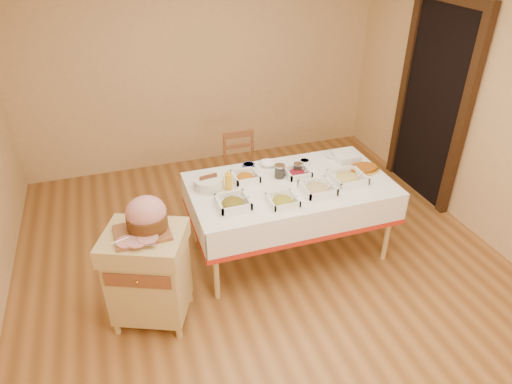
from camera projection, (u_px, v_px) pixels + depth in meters
room_shell at (272, 148)px, 3.51m from camera, size 5.00×5.00×5.00m
doorway at (434, 101)px, 4.94m from camera, size 0.09×1.10×2.20m
dining_table at (290, 198)px, 4.20m from camera, size 1.82×1.02×0.76m
butcher_cart at (149, 272)px, 3.52m from camera, size 0.74×0.69×0.84m
dining_chair at (242, 168)px, 5.06m from camera, size 0.38×0.36×0.83m
ham_on_board at (146, 217)px, 3.30m from camera, size 0.42×0.40×0.28m
serving_dish_a at (233, 203)px, 3.77m from camera, size 0.27×0.26×0.11m
serving_dish_b at (283, 201)px, 3.81m from camera, size 0.23×0.23×0.09m
serving_dish_c at (318, 189)px, 3.97m from camera, size 0.27×0.27×0.11m
serving_dish_d at (348, 178)px, 4.13m from camera, size 0.29×0.29×0.11m
serving_dish_e at (246, 177)px, 4.14m from camera, size 0.24×0.23×0.11m
serving_dish_f at (298, 173)px, 4.21m from camera, size 0.23×0.22×0.10m
small_bowl_left at (202, 180)px, 4.11m from camera, size 0.11×0.11×0.05m
small_bowl_mid at (249, 166)px, 4.33m from camera, size 0.12×0.12×0.05m
small_bowl_right at (305, 162)px, 4.40m from camera, size 0.11×0.11×0.05m
bowl_white_imported at (269, 164)px, 4.40m from camera, size 0.18×0.18×0.04m
bowl_small_imported at (332, 155)px, 4.56m from camera, size 0.14×0.14×0.04m
preserve_jar_left at (280, 172)px, 4.18m from camera, size 0.10×0.10×0.13m
preserve_jar_right at (298, 169)px, 4.24m from camera, size 0.09×0.09×0.11m
mustard_bottle at (228, 181)px, 3.98m from camera, size 0.06×0.06×0.19m
bread_basket at (209, 183)px, 4.02m from camera, size 0.27×0.27×0.12m
plate_stack at (346, 156)px, 4.50m from camera, size 0.23×0.23×0.07m
brass_platter at (363, 169)px, 4.31m from camera, size 0.32×0.23×0.04m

